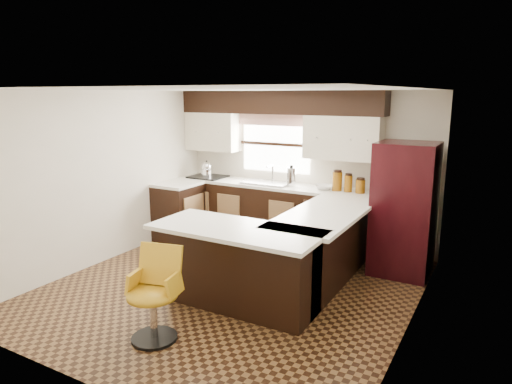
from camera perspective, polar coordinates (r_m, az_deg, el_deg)
The scene contains 30 objects.
floor at distance 5.77m, azimuth -3.11°, elevation -11.89°, with size 4.40×4.40×0.00m, color #49301A.
ceiling at distance 5.27m, azimuth -3.41°, elevation 12.70°, with size 4.40×4.40×0.00m, color silver.
wall_back at distance 7.31m, azimuth 6.04°, elevation 3.06°, with size 4.40×4.40×0.00m, color beige.
wall_front at distance 3.79m, azimuth -21.48°, elevation -6.36°, with size 4.40×4.40×0.00m, color beige.
wall_left at distance 6.74m, azimuth -18.51°, elevation 1.71°, with size 4.40×4.40×0.00m, color beige.
wall_right at distance 4.65m, azimuth 19.21°, elevation -2.86°, with size 4.40×4.40×0.00m, color beige.
base_cab_back at distance 7.39m, azimuth 1.78°, elevation -2.73°, with size 3.30×0.60×0.90m, color black.
base_cab_left at distance 7.58m, azimuth -9.62°, elevation -2.52°, with size 0.60×0.70×0.90m, color black.
counter_back at distance 7.28m, azimuth 1.80°, elevation 0.86°, with size 3.30×0.60×0.04m, color silver.
counter_left at distance 7.48m, azimuth -9.75°, elevation 0.99°, with size 0.60×0.70×0.04m, color silver.
soffit at distance 7.23m, azimuth 2.70°, elevation 11.13°, with size 3.40×0.35×0.36m, color black.
upper_cab_left at distance 7.88m, azimuth -5.37°, elevation 7.53°, with size 0.94×0.35×0.64m, color beige.
upper_cab_right at distance 6.84m, azimuth 10.82°, elevation 6.68°, with size 1.14×0.35×0.64m, color beige.
window_pane at distance 7.46m, azimuth 2.49°, elevation 6.00°, with size 1.20×0.02×0.90m, color white.
valance at distance 7.39m, azimuth 2.38°, elevation 8.98°, with size 1.30×0.06×0.18m, color #D19B93.
sink at distance 7.28m, azimuth 1.38°, elevation 1.16°, with size 0.75×0.45×0.03m, color #B2B2B7.
dishwasher at distance 6.75m, azimuth 8.22°, elevation -4.48°, with size 0.58×0.03×0.78m, color black.
cooktop at distance 7.87m, azimuth -6.04°, elevation 1.92°, with size 0.58×0.50×0.03m, color black.
peninsula_long at distance 5.75m, azimuth 7.91°, elevation -7.26°, with size 0.60×1.95×0.90m, color black.
peninsula_return at distance 5.14m, azimuth -1.69°, elevation -9.54°, with size 1.65×0.60×0.90m, color black.
counter_pen_long at distance 5.59m, azimuth 8.53°, elevation -2.76°, with size 0.84×1.95×0.04m, color silver.
counter_pen_return at distance 4.92m, azimuth -2.47°, elevation -4.71°, with size 1.89×0.84×0.04m, color silver.
refrigerator at distance 6.28m, azimuth 18.03°, elevation -2.04°, with size 0.75×0.72×1.75m, color black.
bar_chair at distance 4.58m, azimuth -12.83°, elevation -12.55°, with size 0.49×0.49×0.91m, color gold, non-canonical shape.
kettle at distance 7.86m, azimuth -6.17°, elevation 2.97°, with size 0.20×0.20×0.27m, color silver, non-canonical shape.
percolator at distance 7.09m, azimuth 4.43°, elevation 1.91°, with size 0.14×0.14×0.29m, color silver.
mixing_bowl at distance 6.91m, azimuth 8.46°, elevation 0.60°, with size 0.28×0.28×0.07m, color white.
canister_large at distance 6.84m, azimuth 10.12°, elevation 1.32°, with size 0.14×0.14×0.28m, color #7D4B0B.
canister_med at distance 6.79m, azimuth 11.47°, elevation 1.03°, with size 0.12×0.12×0.24m, color #7D4B0B.
canister_small at distance 6.75m, azimuth 12.91°, elevation 0.68°, with size 0.14×0.14×0.19m, color #7D4B0B.
Camera 1 is at (2.84, -4.44, 2.35)m, focal length 32.00 mm.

